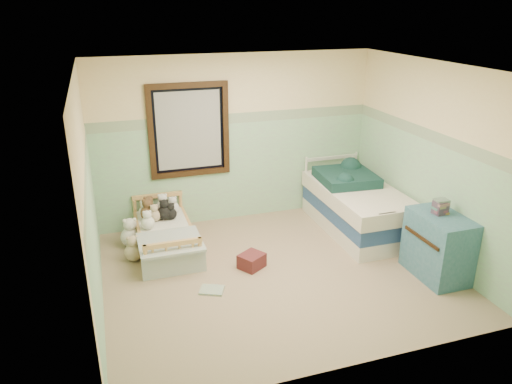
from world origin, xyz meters
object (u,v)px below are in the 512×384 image
object	(u,v)px
dresser	(438,246)
red_pillow	(252,261)
toddler_bed_frame	(166,243)
twin_bed_frame	(356,223)
plush_floor_cream	(131,237)
plush_floor_tan	(134,252)
floor_book	(212,290)

from	to	relation	value
dresser	red_pillow	size ratio (longest dim) A/B	2.71
toddler_bed_frame	twin_bed_frame	bearing A→B (deg)	-5.24
plush_floor_cream	plush_floor_tan	xyz separation A→B (m)	(-0.00, -0.42, -0.02)
toddler_bed_frame	red_pillow	xyz separation A→B (m)	(0.96, -0.84, -0.00)
floor_book	red_pillow	bearing A→B (deg)	56.91
twin_bed_frame	plush_floor_tan	bearing A→B (deg)	178.91
plush_floor_tan	twin_bed_frame	world-z (taller)	plush_floor_tan
plush_floor_cream	floor_book	xyz separation A→B (m)	(0.80, -1.45, -0.13)
plush_floor_tan	red_pillow	world-z (taller)	plush_floor_tan
plush_floor_tan	toddler_bed_frame	bearing A→B (deg)	23.35
toddler_bed_frame	plush_floor_cream	distance (m)	0.50
plush_floor_cream	dresser	size ratio (longest dim) A/B	0.35
toddler_bed_frame	plush_floor_tan	size ratio (longest dim) A/B	6.13
plush_floor_tan	floor_book	size ratio (longest dim) A/B	0.87
floor_book	toddler_bed_frame	bearing A→B (deg)	131.18
dresser	floor_book	world-z (taller)	dresser
twin_bed_frame	floor_book	xyz separation A→B (m)	(-2.42, -0.97, -0.10)
dresser	plush_floor_cream	bearing A→B (deg)	151.00
red_pillow	floor_book	distance (m)	0.72
toddler_bed_frame	red_pillow	distance (m)	1.28
toddler_bed_frame	floor_book	bearing A→B (deg)	-73.86
toddler_bed_frame	twin_bed_frame	size ratio (longest dim) A/B	0.78
plush_floor_tan	dresser	world-z (taller)	dresser
red_pillow	floor_book	xyz separation A→B (m)	(-0.61, -0.38, -0.08)
plush_floor_cream	floor_book	bearing A→B (deg)	-61.09
plush_floor_cream	twin_bed_frame	xyz separation A→B (m)	(3.22, -0.48, -0.03)
plush_floor_cream	red_pillow	size ratio (longest dim) A/B	0.96
plush_floor_tan	red_pillow	size ratio (longest dim) A/B	0.80
plush_floor_cream	dresser	distance (m)	4.02
twin_bed_frame	red_pillow	size ratio (longest dim) A/B	6.29
toddler_bed_frame	floor_book	distance (m)	1.27
toddler_bed_frame	dresser	size ratio (longest dim) A/B	1.82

